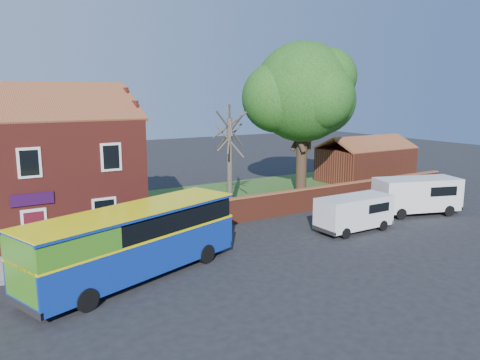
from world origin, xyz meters
TOP-DOWN VIEW (x-y plane):
  - ground at (0.00, 0.00)m, footprint 120.00×120.00m
  - pavement at (-7.00, 5.75)m, footprint 18.00×3.50m
  - kerb at (-7.00, 4.00)m, footprint 18.00×0.15m
  - grass_strip at (13.00, 13.00)m, footprint 26.00×12.00m
  - shop_building at (-7.02, 11.50)m, footprint 12.30×8.13m
  - boundary_wall at (13.00, 7.00)m, footprint 22.00×0.38m
  - outbuilding at (22.00, 13.00)m, footprint 8.20×5.06m
  - bus at (-4.10, 1.72)m, footprint 10.37×5.75m
  - van_near at (9.44, 1.94)m, footprint 4.66×1.97m
  - van_far at (15.81, 2.57)m, footprint 5.90×3.82m
  - large_tree at (13.46, 11.87)m, footprint 9.73×7.70m
  - bare_tree at (5.41, 9.37)m, footprint 2.59×3.09m

SIDE VIEW (x-z plane):
  - ground at x=0.00m, z-range 0.00..0.00m
  - grass_strip at x=13.00m, z-range 0.00..0.04m
  - pavement at x=-7.00m, z-range 0.00..0.12m
  - kerb at x=-7.00m, z-range 0.00..0.14m
  - boundary_wall at x=13.00m, z-range 0.01..1.61m
  - van_near at x=9.44m, z-range 0.12..2.17m
  - van_far at x=15.81m, z-range 0.15..2.56m
  - outbuilding at x=22.00m, z-range -0.48..3.69m
  - bus at x=-4.10m, z-range 0.21..3.29m
  - shop_building at x=-7.02m, z-range -1.84..8.66m
  - bare_tree at x=5.41m, z-range 0.09..7.01m
  - large_tree at x=13.46m, z-range 1.84..13.71m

